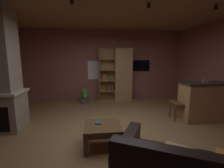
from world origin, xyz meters
TOP-DOWN VIEW (x-y plane):
  - floor at (0.00, 0.00)m, footprint 6.19×6.03m
  - wall_back at (0.00, 3.04)m, footprint 6.31×0.06m
  - window_pane_back at (-0.36, 3.01)m, footprint 0.63×0.01m
  - bookshelf_cabinet at (0.62, 2.77)m, footprint 1.28×0.41m
  - kitchen_bar_counter at (2.64, 0.54)m, footprint 1.56×0.60m
  - tissue_box at (2.46, 0.53)m, footprint 0.15×0.15m
  - coffee_table at (-0.27, -0.45)m, footprint 0.67×0.63m
  - table_book_0 at (-0.34, -0.38)m, footprint 0.14×0.12m
  - dining_chair at (1.94, 0.63)m, footprint 0.46×0.46m
  - potted_floor_plant at (-0.79, 2.50)m, footprint 0.31×0.30m
  - wall_mounted_tv at (1.44, 2.98)m, footprint 0.78×0.06m
  - track_light_spot_1 at (-0.80, 0.03)m, footprint 0.07×0.07m
  - track_light_spot_2 at (0.72, 0.08)m, footprint 0.07×0.07m
  - track_light_spot_3 at (2.15, 0.03)m, footprint 0.07×0.07m

SIDE VIEW (x-z plane):
  - floor at x=0.00m, z-range -0.02..0.00m
  - potted_floor_plant at x=-0.79m, z-range 0.00..0.56m
  - coffee_table at x=-0.27m, z-range 0.13..0.55m
  - table_book_0 at x=-0.34m, z-range 0.42..0.44m
  - kitchen_bar_counter at x=2.64m, z-range 0.00..1.03m
  - dining_chair at x=1.94m, z-range 0.07..0.99m
  - bookshelf_cabinet at x=0.62m, z-range -0.01..2.03m
  - tissue_box at x=2.46m, z-range 1.03..1.14m
  - window_pane_back at x=-0.36m, z-range 0.84..1.55m
  - wall_mounted_tv at x=1.44m, z-range 1.16..1.60m
  - wall_back at x=0.00m, z-range 0.00..2.76m
  - track_light_spot_1 at x=-0.80m, z-range 2.65..2.74m
  - track_light_spot_2 at x=0.72m, z-range 2.65..2.74m
  - track_light_spot_3 at x=2.15m, z-range 2.65..2.74m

